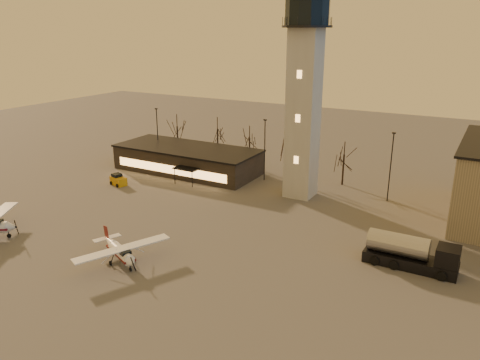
% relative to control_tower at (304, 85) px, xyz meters
% --- Properties ---
extents(ground, '(220.00, 220.00, 0.00)m').
position_rel_control_tower_xyz_m(ground, '(0.00, -30.00, -16.33)').
color(ground, '#494643').
rests_on(ground, ground).
extents(control_tower, '(6.80, 6.80, 32.60)m').
position_rel_control_tower_xyz_m(control_tower, '(0.00, 0.00, 0.00)').
color(control_tower, '#A09E98').
rests_on(control_tower, ground).
extents(terminal, '(25.40, 12.20, 4.30)m').
position_rel_control_tower_xyz_m(terminal, '(-21.99, 1.98, -14.17)').
color(terminal, black).
rests_on(terminal, ground).
extents(light_poles, '(58.50, 12.25, 10.14)m').
position_rel_control_tower_xyz_m(light_poles, '(0.50, 1.00, -10.92)').
color(light_poles, black).
rests_on(light_poles, ground).
extents(tree_row, '(37.20, 9.20, 8.80)m').
position_rel_control_tower_xyz_m(tree_row, '(-13.70, 9.16, -10.39)').
color(tree_row, black).
rests_on(tree_row, ground).
extents(cessna_front, '(8.40, 10.08, 2.89)m').
position_rel_control_tower_xyz_m(cessna_front, '(-8.27, -29.30, -15.34)').
color(cessna_front, silver).
rests_on(cessna_front, ground).
extents(fuel_truck, '(9.41, 3.13, 3.48)m').
position_rel_control_tower_xyz_m(fuel_truck, '(18.52, -15.08, -14.95)').
color(fuel_truck, black).
rests_on(fuel_truck, ground).
extents(service_cart, '(3.13, 2.40, 1.79)m').
position_rel_control_tower_xyz_m(service_cart, '(-27.29, -9.69, -15.64)').
color(service_cart, '#BF860B').
rests_on(service_cart, ground).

